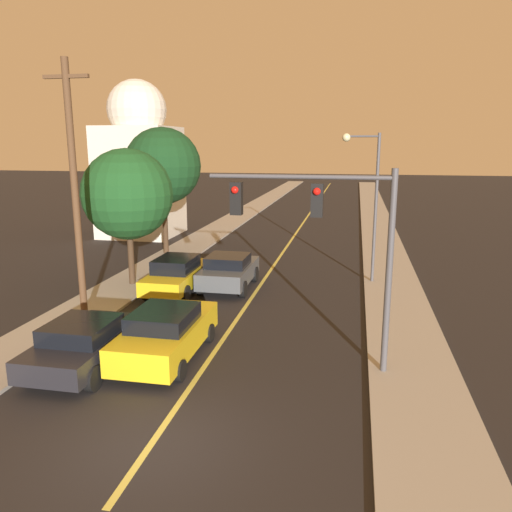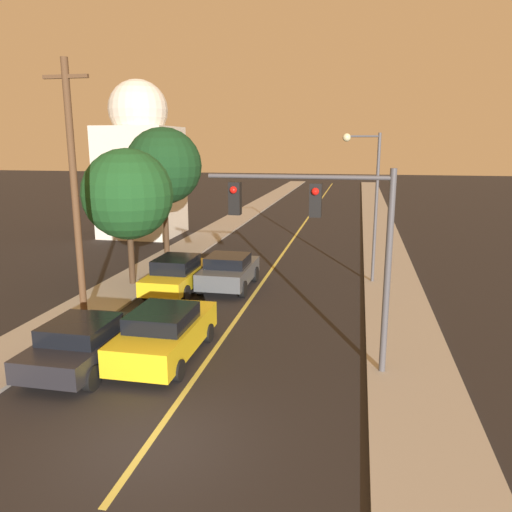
# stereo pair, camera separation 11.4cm
# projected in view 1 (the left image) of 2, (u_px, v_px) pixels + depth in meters

# --- Properties ---
(ground_plane) EXTENTS (200.00, 200.00, 0.00)m
(ground_plane) POSITION_uv_depth(u_px,v_px,m) (151.00, 445.00, 10.67)
(ground_plane) COLOR black
(road_surface) EXTENTS (9.29, 80.00, 0.01)m
(road_surface) POSITION_uv_depth(u_px,v_px,m) (309.00, 215.00, 45.12)
(road_surface) COLOR black
(road_surface) RESTS_ON ground
(sidewalk_left) EXTENTS (2.50, 80.00, 0.12)m
(sidewalk_left) POSITION_uv_depth(u_px,v_px,m) (245.00, 213.00, 46.23)
(sidewalk_left) COLOR #9E998E
(sidewalk_left) RESTS_ON ground
(sidewalk_right) EXTENTS (2.50, 80.00, 0.12)m
(sidewalk_right) POSITION_uv_depth(u_px,v_px,m) (375.00, 216.00, 43.99)
(sidewalk_right) COLOR #9E998E
(sidewalk_right) RESTS_ON ground
(car_near_lane_front) EXTENTS (2.02, 4.52, 1.56)m
(car_near_lane_front) POSITION_uv_depth(u_px,v_px,m) (166.00, 333.00, 14.88)
(car_near_lane_front) COLOR gold
(car_near_lane_front) RESTS_ON ground
(car_near_lane_second) EXTENTS (2.09, 4.04, 1.53)m
(car_near_lane_second) POSITION_uv_depth(u_px,v_px,m) (229.00, 271.00, 22.12)
(car_near_lane_second) COLOR #474C51
(car_near_lane_second) RESTS_ON ground
(car_outer_lane_front) EXTENTS (2.07, 4.18, 1.43)m
(car_outer_lane_front) POSITION_uv_depth(u_px,v_px,m) (85.00, 343.00, 14.25)
(car_outer_lane_front) COLOR black
(car_outer_lane_front) RESTS_ON ground
(car_outer_lane_second) EXTENTS (1.90, 4.65, 1.56)m
(car_outer_lane_second) POSITION_uv_depth(u_px,v_px,m) (177.00, 274.00, 21.59)
(car_outer_lane_second) COLOR gold
(car_outer_lane_second) RESTS_ON ground
(traffic_signal_mast) EXTENTS (5.01, 0.42, 5.58)m
(traffic_signal_mast) POSITION_uv_depth(u_px,v_px,m) (327.00, 227.00, 13.37)
(traffic_signal_mast) COLOR #47474C
(traffic_signal_mast) RESTS_ON ground
(streetlamp_right) EXTENTS (1.66, 0.36, 6.66)m
(streetlamp_right) POSITION_uv_depth(u_px,v_px,m) (368.00, 187.00, 22.18)
(streetlamp_right) COLOR #47474C
(streetlamp_right) RESTS_ON ground
(utility_pole_left) EXTENTS (1.60, 0.24, 8.91)m
(utility_pole_left) POSITION_uv_depth(u_px,v_px,m) (75.00, 191.00, 16.85)
(utility_pole_left) COLOR #513823
(utility_pole_left) RESTS_ON ground
(tree_left_near) EXTENTS (3.96, 3.96, 6.02)m
(tree_left_near) POSITION_uv_depth(u_px,v_px,m) (127.00, 194.00, 21.74)
(tree_left_near) COLOR #3D2B1C
(tree_left_near) RESTS_ON ground
(tree_left_far) EXTENTS (4.26, 4.26, 7.11)m
(tree_left_far) POSITION_uv_depth(u_px,v_px,m) (163.00, 166.00, 27.88)
(tree_left_far) COLOR #3D2B1C
(tree_left_far) RESTS_ON ground
(domed_building_left) EXTENTS (4.90, 4.90, 10.53)m
(domed_building_left) POSITION_uv_depth(u_px,v_px,m) (140.00, 164.00, 34.30)
(domed_building_left) COLOR beige
(domed_building_left) RESTS_ON ground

